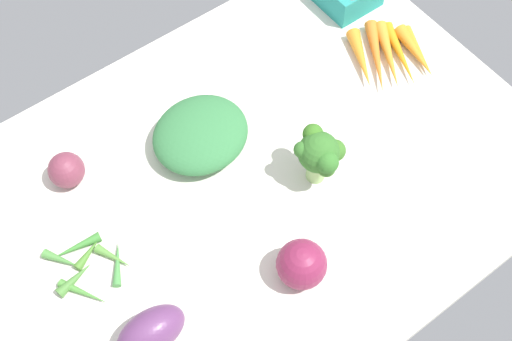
% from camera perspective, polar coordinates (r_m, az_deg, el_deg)
% --- Properties ---
extents(tablecloth, '(1.04, 0.76, 0.02)m').
position_cam_1_polar(tablecloth, '(1.23, 0.00, -0.72)').
color(tablecloth, silver).
rests_on(tablecloth, ground).
extents(broccoli_head, '(0.08, 0.09, 0.12)m').
position_cam_1_polar(broccoli_head, '(1.16, 5.40, 1.40)').
color(broccoli_head, '#A1C879').
rests_on(broccoli_head, tablecloth).
extents(leafy_greens_clump, '(0.20, 0.19, 0.07)m').
position_cam_1_polar(leafy_greens_clump, '(1.23, -4.69, 3.05)').
color(leafy_greens_clump, '#367B43').
rests_on(leafy_greens_clump, tablecloth).
extents(okra_pile, '(0.13, 0.15, 0.02)m').
position_cam_1_polar(okra_pile, '(1.17, -14.06, -7.66)').
color(okra_pile, '#4B8D39').
rests_on(okra_pile, tablecloth).
extents(carrot_bunch, '(0.18, 0.19, 0.03)m').
position_cam_1_polar(carrot_bunch, '(1.39, 11.18, 9.47)').
color(carrot_bunch, orange).
rests_on(carrot_bunch, tablecloth).
extents(red_onion_near_basket, '(0.08, 0.08, 0.08)m').
position_cam_1_polar(red_onion_near_basket, '(1.10, 3.85, -7.86)').
color(red_onion_near_basket, maroon).
rests_on(red_onion_near_basket, tablecloth).
extents(red_onion_center, '(0.06, 0.06, 0.06)m').
position_cam_1_polar(red_onion_center, '(1.23, -15.64, 0.04)').
color(red_onion_center, brown).
rests_on(red_onion_center, tablecloth).
extents(eggplant, '(0.12, 0.07, 0.07)m').
position_cam_1_polar(eggplant, '(1.08, -8.80, -13.21)').
color(eggplant, '#653768').
rests_on(eggplant, tablecloth).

